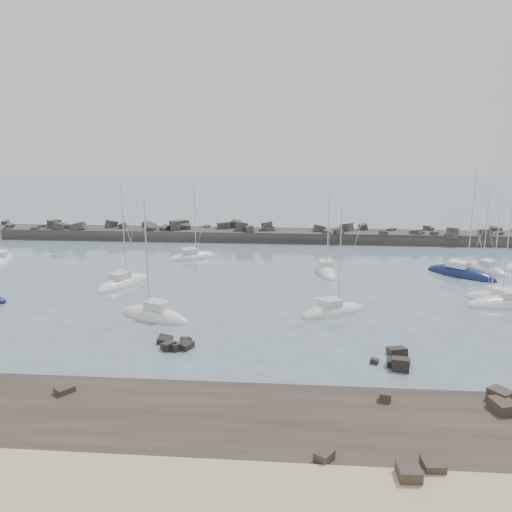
{
  "coord_description": "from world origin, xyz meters",
  "views": [
    {
      "loc": [
        6.26,
        -48.03,
        16.85
      ],
      "look_at": [
        1.42,
        12.0,
        3.07
      ],
      "focal_mm": 35.0,
      "sensor_mm": 36.0,
      "label": 1
    }
  ],
  "objects": [
    {
      "name": "sailboat_5",
      "position": [
        -7.37,
        -2.64,
        0.16
      ],
      "size": [
        8.12,
        5.29,
        12.61
      ],
      "color": "silver",
      "rests_on": "ground"
    },
    {
      "name": "rock_cluster_far",
      "position": [
        14.43,
        -11.25,
        0.1
      ],
      "size": [
        3.34,
        4.22,
        1.75
      ],
      "color": "black",
      "rests_on": "ground"
    },
    {
      "name": "ground",
      "position": [
        0.0,
        0.0,
        0.0
      ],
      "size": [
        400.0,
        400.0,
        0.0
      ],
      "primitive_type": "plane",
      "color": "slate",
      "rests_on": "ground"
    },
    {
      "name": "sailboat_8",
      "position": [
        27.69,
        16.25,
        0.15
      ],
      "size": [
        8.68,
        8.35,
        14.58
      ],
      "color": "#101A43",
      "rests_on": "ground"
    },
    {
      "name": "sailboat_9",
      "position": [
        28.19,
        5.83,
        0.14
      ],
      "size": [
        6.58,
        4.14,
        10.18
      ],
      "color": "silver",
      "rests_on": "ground"
    },
    {
      "name": "rock_cluster_near",
      "position": [
        -3.69,
        -9.47,
        0.08
      ],
      "size": [
        3.45,
        3.42,
        1.31
      ],
      "color": "black",
      "rests_on": "ground"
    },
    {
      "name": "sailboat_4",
      "position": [
        -9.02,
        23.17,
        0.13
      ],
      "size": [
        7.68,
        6.12,
        12.06
      ],
      "color": "silver",
      "rests_on": "ground"
    },
    {
      "name": "sailboat_3",
      "position": [
        -14.5,
        8.51,
        0.14
      ],
      "size": [
        5.66,
        8.64,
        13.17
      ],
      "color": "silver",
      "rests_on": "ground"
    },
    {
      "name": "rock_shelf",
      "position": [
        0.07,
        -21.99,
        0.01
      ],
      "size": [
        140.0,
        12.0,
        1.96
      ],
      "color": "black",
      "rests_on": "ground"
    },
    {
      "name": "sailboat_1",
      "position": [
        -36.03,
        18.88,
        0.13
      ],
      "size": [
        5.58,
        9.3,
        13.99
      ],
      "color": "silver",
      "rests_on": "ground"
    },
    {
      "name": "sailboat_11",
      "position": [
        28.78,
        4.24,
        0.13
      ],
      "size": [
        9.33,
        4.38,
        14.06
      ],
      "color": "silver",
      "rests_on": "ground"
    },
    {
      "name": "sailboat_6",
      "position": [
        10.35,
        16.14,
        0.14
      ],
      "size": [
        3.17,
        7.94,
        12.35
      ],
      "color": "silver",
      "rests_on": "ground"
    },
    {
      "name": "sailboat_10",
      "position": [
        31.81,
        19.1,
        0.14
      ],
      "size": [
        4.96,
        7.9,
        12.05
      ],
      "color": "silver",
      "rests_on": "ground"
    },
    {
      "name": "breakwater",
      "position": [
        -7.39,
        37.98,
        0.32
      ],
      "size": [
        115.0,
        7.02,
        4.89
      ],
      "color": "#2B2926",
      "rests_on": "ground"
    },
    {
      "name": "sailboat_7",
      "position": [
        10.18,
        0.26,
        0.13
      ],
      "size": [
        7.38,
        5.7,
        11.59
      ],
      "color": "silver",
      "rests_on": "ground"
    }
  ]
}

